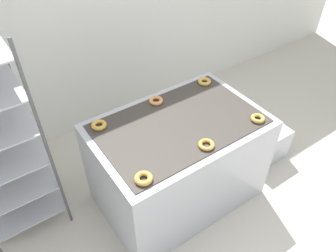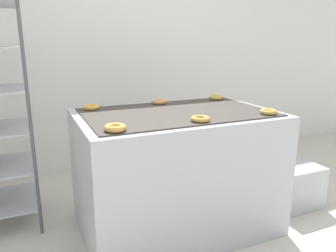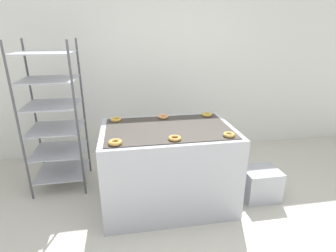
% 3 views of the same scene
% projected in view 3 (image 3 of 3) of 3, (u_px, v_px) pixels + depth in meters
% --- Properties ---
extents(ground_plane, '(14.00, 14.00, 0.00)m').
position_uv_depth(ground_plane, '(181.00, 248.00, 2.31)').
color(ground_plane, beige).
extents(wall_back, '(8.00, 0.05, 2.80)m').
position_uv_depth(wall_back, '(152.00, 60.00, 3.80)').
color(wall_back, silver).
rests_on(wall_back, ground_plane).
extents(fryer_machine, '(1.36, 0.90, 0.88)m').
position_uv_depth(fryer_machine, '(168.00, 166.00, 2.81)').
color(fryer_machine, '#A8AAB2').
rests_on(fryer_machine, ground_plane).
extents(baking_rack_cart, '(0.60, 0.57, 1.73)m').
position_uv_depth(baking_rack_cart, '(54.00, 117.00, 2.99)').
color(baking_rack_cart, '#4C4C51').
rests_on(baking_rack_cart, ground_plane).
extents(glaze_bin, '(0.39, 0.33, 0.35)m').
position_uv_depth(glaze_bin, '(260.00, 184.00, 2.96)').
color(glaze_bin, '#A8AAB2').
rests_on(glaze_bin, ground_plane).
extents(donut_near_left, '(0.12, 0.12, 0.04)m').
position_uv_depth(donut_near_left, '(115.00, 142.00, 2.27)').
color(donut_near_left, gold).
rests_on(donut_near_left, fryer_machine).
extents(donut_near_center, '(0.12, 0.12, 0.03)m').
position_uv_depth(donut_near_center, '(175.00, 138.00, 2.36)').
color(donut_near_center, gold).
rests_on(donut_near_center, fryer_machine).
extents(donut_near_right, '(0.11, 0.11, 0.03)m').
position_uv_depth(donut_near_right, '(229.00, 135.00, 2.44)').
color(donut_near_right, '#BB9241').
rests_on(donut_near_right, fryer_machine).
extents(donut_far_left, '(0.12, 0.12, 0.03)m').
position_uv_depth(donut_far_left, '(116.00, 119.00, 2.86)').
color(donut_far_left, gold).
rests_on(donut_far_left, fryer_machine).
extents(donut_far_center, '(0.12, 0.12, 0.03)m').
position_uv_depth(donut_far_center, '(163.00, 117.00, 2.95)').
color(donut_far_center, '#D2884C').
rests_on(donut_far_center, fryer_machine).
extents(donut_far_right, '(0.12, 0.12, 0.03)m').
position_uv_depth(donut_far_right, '(207.00, 115.00, 3.02)').
color(donut_far_right, gold).
rests_on(donut_far_right, fryer_machine).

